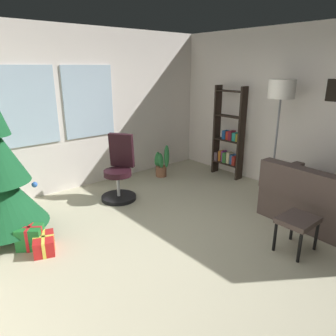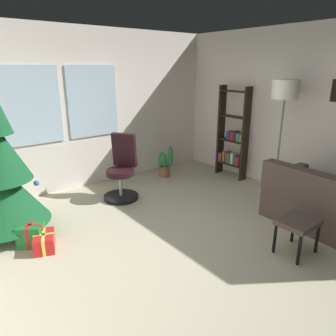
{
  "view_description": "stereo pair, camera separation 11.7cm",
  "coord_description": "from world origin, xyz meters",
  "px_view_note": "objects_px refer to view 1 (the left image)",
  "views": [
    {
      "loc": [
        -2.34,
        -2.38,
        2.07
      ],
      "look_at": [
        0.0,
        0.4,
        0.88
      ],
      "focal_mm": 33.43,
      "sensor_mm": 36.0,
      "label": 1
    },
    {
      "loc": [
        -2.25,
        -2.45,
        2.07
      ],
      "look_at": [
        0.0,
        0.4,
        0.88
      ],
      "focal_mm": 33.43,
      "sensor_mm": 36.0,
      "label": 2
    }
  ],
  "objects_px": {
    "gift_box_green": "(30,237)",
    "bookshelf": "(229,138)",
    "gift_box_red": "(44,244)",
    "potted_plant": "(161,164)",
    "floor_lamp": "(281,97)",
    "office_chair": "(119,174)",
    "footstool": "(298,223)"
  },
  "relations": [
    {
      "from": "footstool",
      "to": "gift_box_red",
      "type": "distance_m",
      "value": 2.95
    },
    {
      "from": "floor_lamp",
      "to": "potted_plant",
      "type": "bearing_deg",
      "value": 112.22
    },
    {
      "from": "gift_box_red",
      "to": "potted_plant",
      "type": "relative_size",
      "value": 0.63
    },
    {
      "from": "gift_box_green",
      "to": "floor_lamp",
      "type": "relative_size",
      "value": 0.19
    },
    {
      "from": "bookshelf",
      "to": "gift_box_green",
      "type": "bearing_deg",
      "value": -177.19
    },
    {
      "from": "office_chair",
      "to": "potted_plant",
      "type": "distance_m",
      "value": 1.24
    },
    {
      "from": "floor_lamp",
      "to": "office_chair",
      "type": "bearing_deg",
      "value": 141.6
    },
    {
      "from": "footstool",
      "to": "office_chair",
      "type": "height_order",
      "value": "office_chair"
    },
    {
      "from": "office_chair",
      "to": "footstool",
      "type": "bearing_deg",
      "value": -74.26
    },
    {
      "from": "office_chair",
      "to": "potted_plant",
      "type": "xyz_separation_m",
      "value": [
        1.17,
        0.37,
        -0.15
      ]
    },
    {
      "from": "office_chair",
      "to": "gift_box_red",
      "type": "bearing_deg",
      "value": -153.24
    },
    {
      "from": "gift_box_green",
      "to": "floor_lamp",
      "type": "height_order",
      "value": "floor_lamp"
    },
    {
      "from": "gift_box_green",
      "to": "gift_box_red",
      "type": "bearing_deg",
      "value": -61.86
    },
    {
      "from": "gift_box_red",
      "to": "office_chair",
      "type": "xyz_separation_m",
      "value": [
        1.51,
        0.76,
        0.31
      ]
    },
    {
      "from": "gift_box_red",
      "to": "potted_plant",
      "type": "height_order",
      "value": "potted_plant"
    },
    {
      "from": "footstool",
      "to": "potted_plant",
      "type": "xyz_separation_m",
      "value": [
        0.43,
        3.01,
        -0.1
      ]
    },
    {
      "from": "office_chair",
      "to": "bookshelf",
      "type": "height_order",
      "value": "bookshelf"
    },
    {
      "from": "gift_box_green",
      "to": "bookshelf",
      "type": "bearing_deg",
      "value": 2.81
    },
    {
      "from": "footstool",
      "to": "gift_box_red",
      "type": "xyz_separation_m",
      "value": [
        -2.25,
        1.88,
        -0.26
      ]
    },
    {
      "from": "footstool",
      "to": "potted_plant",
      "type": "bearing_deg",
      "value": 81.92
    },
    {
      "from": "potted_plant",
      "to": "floor_lamp",
      "type": "bearing_deg",
      "value": -67.78
    },
    {
      "from": "footstool",
      "to": "office_chair",
      "type": "xyz_separation_m",
      "value": [
        -0.74,
        2.64,
        0.05
      ]
    },
    {
      "from": "gift_box_green",
      "to": "potted_plant",
      "type": "relative_size",
      "value": 0.56
    },
    {
      "from": "gift_box_red",
      "to": "gift_box_green",
      "type": "height_order",
      "value": "gift_box_green"
    },
    {
      "from": "footstool",
      "to": "gift_box_green",
      "type": "xyz_separation_m",
      "value": [
        -2.35,
        2.06,
        -0.22
      ]
    },
    {
      "from": "gift_box_green",
      "to": "office_chair",
      "type": "distance_m",
      "value": 1.73
    },
    {
      "from": "office_chair",
      "to": "bookshelf",
      "type": "distance_m",
      "value": 2.28
    },
    {
      "from": "gift_box_red",
      "to": "office_chair",
      "type": "height_order",
      "value": "office_chair"
    },
    {
      "from": "bookshelf",
      "to": "potted_plant",
      "type": "xyz_separation_m",
      "value": [
        -1.04,
        0.77,
        -0.49
      ]
    },
    {
      "from": "gift_box_red",
      "to": "office_chair",
      "type": "distance_m",
      "value": 1.72
    },
    {
      "from": "gift_box_green",
      "to": "potted_plant",
      "type": "xyz_separation_m",
      "value": [
        2.78,
        0.95,
        0.12
      ]
    },
    {
      "from": "gift_box_green",
      "to": "bookshelf",
      "type": "distance_m",
      "value": 3.88
    }
  ]
}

